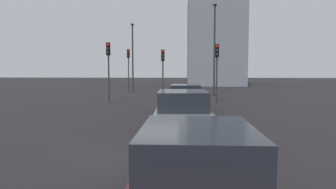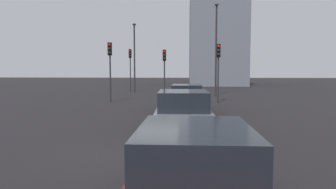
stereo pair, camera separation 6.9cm
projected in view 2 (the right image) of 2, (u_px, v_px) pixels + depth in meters
The scene contains 11 objects.
ground_plane at pixel (133, 157), 8.51m from camera, with size 160.00×160.00×0.20m, color black.
car_black_left_lead at pixel (187, 98), 17.09m from camera, with size 4.63×2.10×1.48m.
car_grey_left_second at pixel (183, 114), 10.63m from camera, with size 4.73×2.19×1.59m.
car_maroon_left_third at pixel (194, 178), 4.43m from camera, with size 4.61×1.98×1.52m.
traffic_light_near_left at pixel (130, 61), 32.02m from camera, with size 0.32×0.29×4.44m.
traffic_light_near_right at pixel (164, 63), 24.57m from camera, with size 0.32×0.29×3.90m.
traffic_light_far_left at pixel (110, 59), 21.57m from camera, with size 0.32×0.29×4.20m.
traffic_light_far_right at pixel (218, 61), 20.99m from camera, with size 0.32×0.30×4.05m.
street_lamp_kerbside at pixel (134, 52), 31.25m from camera, with size 0.56×0.36×7.01m.
street_lamp_far at pixel (216, 42), 26.17m from camera, with size 0.56×0.36×7.92m.
building_facade_left at pixel (216, 41), 47.77m from camera, with size 13.43×8.04×13.47m, color gray.
Camera 2 is at (-8.27, -1.46, 2.30)m, focal length 32.80 mm.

